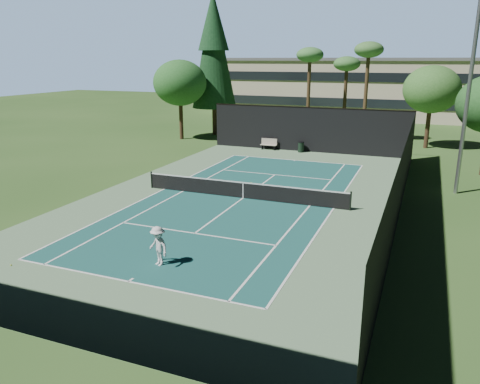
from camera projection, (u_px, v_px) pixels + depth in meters
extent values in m
plane|color=#2C501E|center=(243.00, 198.00, 28.29)|extent=(160.00, 160.00, 0.00)
cube|color=#5E835C|center=(243.00, 198.00, 28.29)|extent=(18.00, 32.00, 0.01)
cube|color=#19514C|center=(243.00, 198.00, 28.29)|extent=(10.97, 23.77, 0.01)
cube|color=white|center=(129.00, 282.00, 17.67)|extent=(10.97, 0.10, 0.01)
cube|color=white|center=(295.00, 160.00, 38.90)|extent=(10.97, 0.10, 0.01)
cube|color=white|center=(195.00, 233.00, 22.57)|extent=(8.23, 0.10, 0.01)
cube|color=white|center=(275.00, 175.00, 34.01)|extent=(8.23, 0.10, 0.01)
cube|color=white|center=(164.00, 189.00, 30.24)|extent=(0.10, 23.77, 0.01)
cube|color=white|center=(334.00, 208.00, 26.33)|extent=(0.10, 23.77, 0.01)
cube|color=white|center=(183.00, 191.00, 29.75)|extent=(0.10, 23.77, 0.01)
cube|color=white|center=(310.00, 206.00, 26.82)|extent=(0.10, 23.77, 0.01)
cube|color=white|center=(243.00, 198.00, 28.29)|extent=(0.10, 12.80, 0.01)
cube|color=white|center=(131.00, 280.00, 17.81)|extent=(0.10, 0.30, 0.01)
cube|color=white|center=(295.00, 160.00, 38.77)|extent=(0.10, 0.30, 0.01)
cylinder|color=black|center=(152.00, 180.00, 30.42)|extent=(0.10, 0.10, 1.10)
cylinder|color=black|center=(351.00, 201.00, 25.86)|extent=(0.10, 0.10, 1.10)
cube|color=black|center=(243.00, 190.00, 28.16)|extent=(12.80, 0.02, 0.92)
cube|color=white|center=(243.00, 183.00, 28.02)|extent=(12.80, 0.04, 0.07)
cube|color=white|center=(243.00, 190.00, 28.16)|extent=(0.05, 0.03, 0.92)
cube|color=black|center=(308.00, 130.00, 42.04)|extent=(18.00, 0.04, 4.00)
cube|color=black|center=(41.00, 280.00, 13.45)|extent=(18.00, 0.04, 4.00)
cube|color=black|center=(402.00, 180.00, 24.54)|extent=(0.04, 32.00, 4.00)
cube|color=black|center=(117.00, 155.00, 30.95)|extent=(0.04, 32.00, 4.00)
cube|color=black|center=(309.00, 107.00, 41.49)|extent=(18.00, 0.06, 0.06)
imported|color=silver|center=(158.00, 246.00, 18.92)|extent=(1.23, 1.00, 1.66)
sphere|color=#CED731|center=(11.00, 265.00, 19.06)|extent=(0.06, 0.06, 0.06)
sphere|color=#BBD430|center=(209.00, 181.00, 32.07)|extent=(0.08, 0.08, 0.08)
sphere|color=#C7EC35|center=(251.00, 183.00, 31.72)|extent=(0.08, 0.08, 0.08)
sphere|color=#C4D02F|center=(219.00, 180.00, 32.34)|extent=(0.06, 0.06, 0.06)
cube|color=beige|center=(269.00, 145.00, 43.35)|extent=(1.50, 0.45, 0.05)
cube|color=#BAAE9A|center=(269.00, 141.00, 43.45)|extent=(1.50, 0.06, 0.55)
cube|color=black|center=(262.00, 147.00, 43.63)|extent=(0.06, 0.40, 0.42)
cube|color=black|center=(275.00, 148.00, 43.20)|extent=(0.06, 0.40, 0.42)
cylinder|color=black|center=(301.00, 147.00, 42.18)|extent=(0.52, 0.52, 0.90)
cylinder|color=black|center=(301.00, 142.00, 42.05)|extent=(0.56, 0.56, 0.05)
cylinder|color=#46311E|center=(215.00, 118.00, 51.73)|extent=(0.50, 0.50, 3.60)
cone|color=#123217|center=(214.00, 50.00, 49.75)|extent=(4.80, 4.80, 12.00)
cone|color=#14381C|center=(213.00, 21.00, 48.93)|extent=(3.30, 3.30, 6.00)
cylinder|color=#48341F|center=(308.00, 97.00, 49.27)|extent=(0.36, 0.36, 8.55)
ellipsoid|color=#376F32|center=(310.00, 55.00, 48.10)|extent=(2.80, 2.80, 1.54)
cylinder|color=#3F2D1B|center=(345.00, 101.00, 49.94)|extent=(0.36, 0.36, 7.65)
ellipsoid|color=#35682F|center=(347.00, 64.00, 48.89)|extent=(2.80, 2.80, 1.54)
cylinder|color=#4B3720|center=(365.00, 97.00, 46.18)|extent=(0.36, 0.36, 9.00)
ellipsoid|color=#3A6A2F|center=(369.00, 50.00, 44.95)|extent=(2.80, 2.80, 1.54)
cylinder|color=#412B1B|center=(427.00, 129.00, 43.90)|extent=(0.40, 0.40, 3.52)
ellipsoid|color=#336427|center=(432.00, 89.00, 42.89)|extent=(5.12, 5.12, 4.35)
cylinder|color=#452D1D|center=(181.00, 121.00, 48.85)|extent=(0.40, 0.40, 3.74)
ellipsoid|color=#255F25|center=(180.00, 83.00, 47.78)|extent=(5.44, 5.44, 4.62)
cube|color=#C3B497|center=(358.00, 88.00, 68.29)|extent=(40.00, 12.00, 8.00)
cube|color=#59595B|center=(360.00, 59.00, 67.16)|extent=(40.50, 12.50, 0.40)
cube|color=black|center=(350.00, 103.00, 63.32)|extent=(38.00, 0.15, 1.20)
cube|color=black|center=(352.00, 77.00, 62.39)|extent=(38.00, 0.15, 1.20)
cylinder|color=gray|center=(468.00, 96.00, 27.73)|extent=(0.24, 0.24, 12.00)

